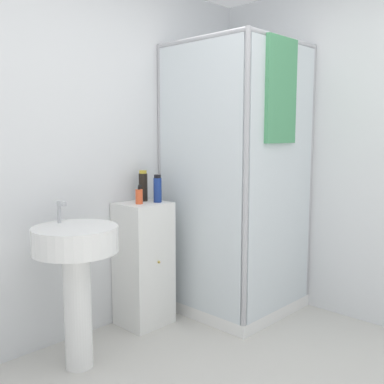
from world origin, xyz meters
The scene contains 7 objects.
wall_back centered at (0.00, 1.70, 1.25)m, with size 6.40×0.06×2.50m, color silver.
shower_enclosure centered at (1.17, 1.15, 0.59)m, with size 0.87×0.90×2.07m.
vanity_cabinet centered at (0.51, 1.51, 0.45)m, with size 0.35×0.34×0.90m.
sink centered at (-0.17, 1.30, 0.64)m, with size 0.50×0.50×0.99m.
soap_dispenser centered at (0.46, 1.48, 0.96)m, with size 0.05×0.05×0.14m.
shampoo_bottle_tall_black centered at (0.57, 1.57, 1.01)m, with size 0.06×0.06×0.23m.
shampoo_bottle_blue centered at (0.60, 1.45, 1.00)m, with size 0.06×0.06×0.20m.
Camera 1 is at (-1.54, -0.96, 1.39)m, focal length 42.00 mm.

